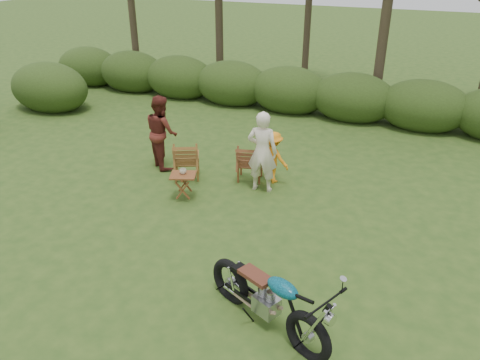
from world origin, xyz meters
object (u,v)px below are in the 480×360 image
at_px(lawn_chair_right, 250,179).
at_px(motorcycle, 266,324).
at_px(side_table, 184,186).
at_px(adult_a, 261,189).
at_px(child, 272,181).
at_px(lawn_chair_left, 188,177).
at_px(adult_b, 164,166).
at_px(cup, 183,171).

bearing_deg(lawn_chair_right, motorcycle, 101.23).
bearing_deg(side_table, adult_a, 38.21).
bearing_deg(side_table, child, 47.37).
distance_m(motorcycle, side_table, 3.92).
bearing_deg(adult_a, side_table, 31.25).
bearing_deg(lawn_chair_left, adult_a, 157.15).
distance_m(adult_a, child, 0.47).
relative_size(motorcycle, child, 1.77).
relative_size(lawn_chair_left, child, 0.77).
height_order(lawn_chair_right, child, child).
distance_m(motorcycle, child, 4.41).
xyz_separation_m(lawn_chair_right, lawn_chair_left, (-1.32, -0.50, 0.00)).
xyz_separation_m(adult_a, adult_b, (-2.57, 0.19, 0.00)).
bearing_deg(cup, motorcycle, -43.16).
bearing_deg(lawn_chair_left, cup, 88.67).
xyz_separation_m(side_table, adult_a, (1.30, 1.02, -0.27)).
xyz_separation_m(motorcycle, lawn_chair_right, (-1.98, 4.04, 0.00)).
bearing_deg(adult_a, child, -105.28).
bearing_deg(motorcycle, cup, 160.05).
bearing_deg(adult_b, motorcycle, 173.84).
bearing_deg(adult_b, side_table, 173.28).
bearing_deg(child, adult_b, 19.03).
distance_m(lawn_chair_left, adult_b, 0.90).
height_order(lawn_chair_right, side_table, side_table).
xyz_separation_m(side_table, adult_b, (-1.27, 1.21, -0.27)).
bearing_deg(side_table, adult_b, 136.21).
height_order(motorcycle, side_table, motorcycle).
distance_m(side_table, child, 2.04).
relative_size(motorcycle, side_table, 3.76).
xyz_separation_m(lawn_chair_left, adult_a, (1.74, 0.15, 0.00)).
bearing_deg(adult_a, motorcycle, 105.96).
distance_m(lawn_chair_right, cup, 1.72).
relative_size(lawn_chair_left, side_table, 1.64).
bearing_deg(motorcycle, adult_a, 136.13).
bearing_deg(side_table, cup, 116.59).
height_order(motorcycle, adult_a, adult_a).
distance_m(cup, child, 2.10).
relative_size(side_table, cup, 4.02).
bearing_deg(motorcycle, child, 132.98).
bearing_deg(side_table, motorcycle, -42.98).
height_order(cup, adult_a, adult_a).
xyz_separation_m(lawn_chair_left, adult_b, (-0.83, 0.33, 0.00)).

